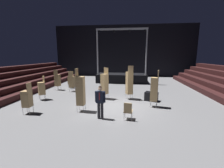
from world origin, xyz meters
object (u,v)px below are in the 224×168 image
object	(u,v)px
chair_stack_front_left	(129,83)
chair_stack_rear_left	(105,84)
chair_stack_rear_right	(72,82)
chair_stack_rear_centre	(154,89)
chair_stack_front_right	(71,80)
chair_stack_aisle_left	(80,90)
man_with_tie	(100,100)
chair_stack_mid_centre	(57,80)
equipment_road_case	(151,96)
chair_stack_mid_left	(42,88)
stage_riser	(122,77)
loose_chair_near_man	(128,110)
chair_stack_mid_right	(27,98)

from	to	relation	value
chair_stack_front_left	chair_stack_rear_left	xyz separation A→B (m)	(-1.87, -0.15, -0.08)
chair_stack_rear_right	chair_stack_rear_centre	bearing A→B (deg)	-15.68
chair_stack_front_right	chair_stack_aisle_left	world-z (taller)	chair_stack_aisle_left
man_with_tie	chair_stack_mid_centre	world-z (taller)	chair_stack_mid_centre
man_with_tie	chair_stack_front_right	world-z (taller)	man_with_tie
chair_stack_front_right	chair_stack_rear_left	distance (m)	5.41
equipment_road_case	chair_stack_aisle_left	bearing A→B (deg)	-149.32
man_with_tie	chair_stack_rear_left	distance (m)	3.71
chair_stack_aisle_left	chair_stack_front_right	bearing A→B (deg)	-152.30
chair_stack_mid_left	chair_stack_rear_left	xyz separation A→B (m)	(4.64, 0.76, 0.29)
stage_riser	man_with_tie	distance (m)	11.38
man_with_tie	loose_chair_near_man	bearing A→B (deg)	-170.47
man_with_tie	chair_stack_mid_centre	bearing A→B (deg)	-40.09
stage_riser	chair_stack_front_right	xyz separation A→B (m)	(-5.02, -4.14, 0.21)
chair_stack_mid_right	loose_chair_near_man	size ratio (longest dim) A/B	1.90
chair_stack_rear_centre	chair_stack_mid_centre	bearing A→B (deg)	79.02
chair_stack_rear_left	chair_stack_aisle_left	bearing A→B (deg)	104.95
stage_riser	loose_chair_near_man	size ratio (longest dim) A/B	6.70
chair_stack_mid_centre	chair_stack_mid_left	bearing A→B (deg)	-73.22
man_with_tie	equipment_road_case	xyz separation A→B (m)	(3.12, 3.59, -0.68)
chair_stack_front_left	loose_chair_near_man	distance (m)	3.89
chair_stack_mid_centre	chair_stack_rear_centre	distance (m)	9.34
chair_stack_front_left	chair_stack_aisle_left	world-z (taller)	same
chair_stack_rear_centre	loose_chair_near_man	bearing A→B (deg)	157.37
chair_stack_mid_left	chair_stack_mid_right	distance (m)	2.78
chair_stack_mid_right	chair_stack_rear_left	xyz separation A→B (m)	(3.89, 3.43, 0.29)
chair_stack_mid_right	chair_stack_front_right	bearing A→B (deg)	-0.98
stage_riser	chair_stack_front_right	size ratio (longest dim) A/B	3.70
chair_stack_mid_right	chair_stack_rear_right	distance (m)	5.47
man_with_tie	chair_stack_mid_left	size ratio (longest dim) A/B	0.99
stage_riser	chair_stack_front_left	xyz separation A→B (m)	(0.95, -7.52, 0.63)
chair_stack_front_right	chair_stack_rear_centre	xyz separation A→B (m)	(7.55, -5.00, 0.34)
chair_stack_rear_centre	loose_chair_near_man	xyz separation A→B (m)	(-1.64, -2.20, -0.66)
chair_stack_front_left	chair_stack_rear_right	xyz separation A→B (m)	(-5.25, 1.87, -0.34)
chair_stack_mid_left	chair_stack_mid_centre	distance (m)	3.26
chair_stack_rear_left	chair_stack_mid_right	bearing A→B (deg)	75.80
chair_stack_rear_left	loose_chair_near_man	world-z (taller)	chair_stack_rear_left
chair_stack_rear_left	chair_stack_rear_centre	xyz separation A→B (m)	(3.45, -1.48, 0.00)
loose_chair_near_man	stage_riser	bearing A→B (deg)	100.80
chair_stack_front_left	chair_stack_rear_right	world-z (taller)	chair_stack_front_left
stage_riser	chair_stack_rear_left	xyz separation A→B (m)	(-0.92, -7.67, 0.55)
chair_stack_mid_left	chair_stack_mid_right	bearing A→B (deg)	152.85
chair_stack_front_left	chair_stack_rear_right	bearing A→B (deg)	136.56
chair_stack_rear_right	chair_stack_mid_left	bearing A→B (deg)	-103.01
stage_riser	chair_stack_rear_right	xyz separation A→B (m)	(-4.30, -5.65, 0.30)
chair_stack_mid_right	stage_riser	bearing A→B (deg)	-26.14
chair_stack_front_right	chair_stack_mid_left	bearing A→B (deg)	92.54
chair_stack_mid_left	equipment_road_case	xyz separation A→B (m)	(8.14, 0.66, -0.58)
loose_chair_near_man	chair_stack_front_right	bearing A→B (deg)	135.70
man_with_tie	chair_stack_mid_centre	size ratio (longest dim) A/B	0.90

